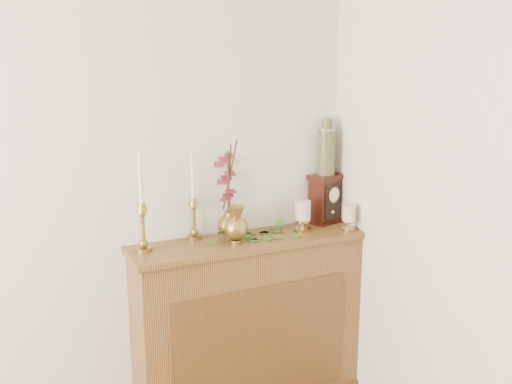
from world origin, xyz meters
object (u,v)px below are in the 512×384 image
ginger_jar (227,192)px  mantel_clock (325,199)px  candlestick_left (142,219)px  candlestick_center (194,212)px  ceramic_vase (326,150)px  bud_vase (236,225)px

ginger_jar → mantel_clock: bearing=-0.7°
candlestick_left → candlestick_center: size_ratio=1.11×
ginger_jar → ceramic_vase: ceramic_vase is taller
ginger_jar → mantel_clock: size_ratio=1.87×
candlestick_center → ceramic_vase: (0.76, -0.01, 0.27)m
ceramic_vase → candlestick_left: bearing=-176.3°
candlestick_center → mantel_clock: size_ratio=1.62×
mantel_clock → candlestick_left: bearing=165.9°
bud_vase → mantel_clock: mantel_clock is taller
ginger_jar → candlestick_center: bearing=176.9°
bud_vase → candlestick_center: bearing=135.3°
candlestick_left → ginger_jar: (0.46, 0.07, 0.07)m
candlestick_left → ceramic_vase: (1.05, 0.07, 0.25)m
candlestick_center → mantel_clock: (0.77, -0.02, -0.01)m
ginger_jar → candlestick_left: bearing=-171.0°
candlestick_left → ceramic_vase: ceramic_vase is taller
bud_vase → candlestick_left: bearing=170.0°
candlestick_left → bud_vase: 0.46m
mantel_clock → ginger_jar: bearing=161.6°
candlestick_center → ginger_jar: (0.18, -0.01, 0.08)m
ginger_jar → mantel_clock: (0.59, -0.01, -0.10)m
bud_vase → mantel_clock: (0.60, 0.14, 0.04)m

